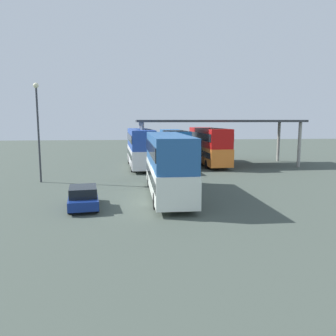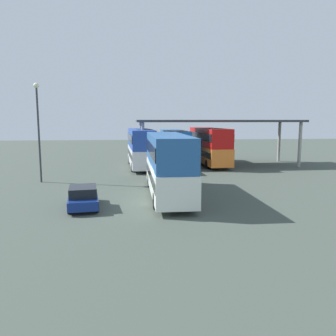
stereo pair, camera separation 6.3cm
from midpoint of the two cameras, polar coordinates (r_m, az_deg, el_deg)
ground_plane at (r=21.71m, az=-2.73°, el=-6.07°), size 140.00×140.00×0.00m
double_decker_main at (r=23.44m, az=-0.08°, el=0.89°), size 2.66×10.86×4.32m
parked_hatchback at (r=21.20m, az=-14.21°, el=-4.79°), size 2.27×4.07×1.35m
double_decker_near_canopy at (r=38.10m, az=-4.73°, el=3.63°), size 3.13×10.86×4.28m
double_decker_mid_row at (r=40.85m, az=0.94°, el=3.80°), size 2.67×11.09×4.06m
double_decker_far_right at (r=40.64m, az=6.84°, el=3.93°), size 3.06×11.19×4.35m
depot_canopy at (r=40.15m, az=8.27°, el=7.57°), size 19.05×6.93×5.32m
lamppost_tall at (r=30.59m, az=-21.18°, el=7.39°), size 0.44×0.44×8.36m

